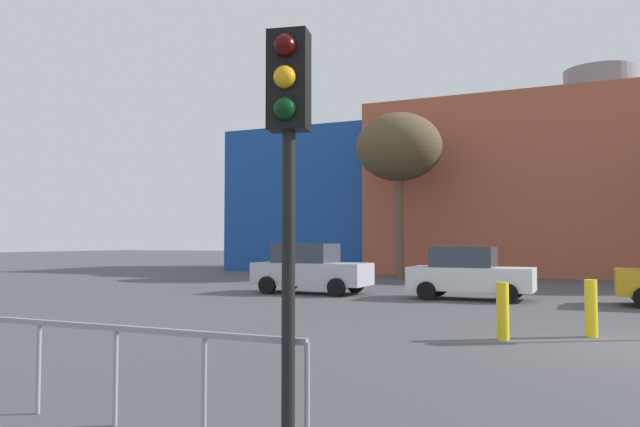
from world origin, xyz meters
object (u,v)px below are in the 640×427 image
at_px(traffic_light_near_left, 288,141).
at_px(parked_car_0, 310,269).
at_px(bollard_yellow_0, 591,308).
at_px(parked_car_1, 469,273).
at_px(bare_tree_1, 399,148).
at_px(bollard_yellow_1, 503,311).

bearing_deg(traffic_light_near_left, parked_car_0, -167.30).
bearing_deg(bollard_yellow_0, parked_car_1, 117.43).
distance_m(bare_tree_1, bollard_yellow_1, 20.76).
xyz_separation_m(parked_car_0, bollard_yellow_0, (9.48, -7.14, -0.34)).
xyz_separation_m(parked_car_1, bollard_yellow_0, (3.71, -7.14, -0.29)).
xyz_separation_m(parked_car_1, bare_tree_1, (-5.39, 10.10, 5.92)).
xyz_separation_m(traffic_light_near_left, bare_tree_1, (-6.70, 25.85, 3.99)).
relative_size(parked_car_0, traffic_light_near_left, 1.12).
xyz_separation_m(parked_car_0, traffic_light_near_left, (7.09, -15.74, 1.87)).
xyz_separation_m(parked_car_0, parked_car_1, (5.78, 0.00, -0.05)).
bearing_deg(bollard_yellow_1, parked_car_0, 133.97).
xyz_separation_m(bollard_yellow_0, bollard_yellow_1, (-1.56, -1.07, -0.02)).
bearing_deg(parked_car_1, bare_tree_1, 118.07).
relative_size(bare_tree_1, bollard_yellow_1, 7.76).
distance_m(parked_car_1, bollard_yellow_0, 8.05).
relative_size(traffic_light_near_left, bare_tree_1, 0.44).
bearing_deg(bare_tree_1, parked_car_1, -61.93).
xyz_separation_m(parked_car_0, bare_tree_1, (0.39, 10.10, 5.86)).
bearing_deg(bollard_yellow_0, bollard_yellow_1, -145.66).
bearing_deg(parked_car_1, traffic_light_near_left, -85.24).
height_order(traffic_light_near_left, bollard_yellow_0, traffic_light_near_left).
bearing_deg(parked_car_0, bollard_yellow_1, -46.03).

